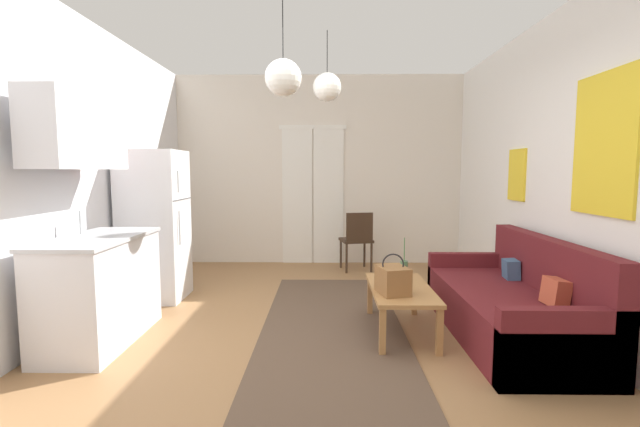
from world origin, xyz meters
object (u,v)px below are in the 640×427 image
bamboo_vase (404,270)px  pendant_lamp_far (327,87)px  couch (515,307)px  accent_chair (357,238)px  refrigerator (155,225)px  handbag (393,280)px  coffee_table (401,293)px  pendant_lamp_near (283,78)px

bamboo_vase → pendant_lamp_far: bearing=139.8°
couch → accent_chair: 2.72m
refrigerator → accent_chair: 2.72m
handbag → pendant_lamp_far: pendant_lamp_far is taller
couch → accent_chair: (-1.18, 2.44, 0.21)m
refrigerator → coffee_table: bearing=-21.4°
refrigerator → accent_chair: refrigerator is taller
couch → coffee_table: 0.98m
handbag → accent_chair: (-0.11, 2.55, -0.05)m
couch → coffee_table: couch is taller
bamboo_vase → pendant_lamp_near: (-1.05, -0.61, 1.63)m
couch → handbag: 1.11m
couch → pendant_lamp_near: bearing=-172.0°
accent_chair → pendant_lamp_far: size_ratio=1.18×
couch → accent_chair: size_ratio=2.34×
coffee_table → bamboo_vase: bamboo_vase is taller
bamboo_vase → pendant_lamp_far: size_ratio=0.56×
handbag → pendant_lamp_near: size_ratio=0.39×
pendant_lamp_far → bamboo_vase: bearing=-40.2°
bamboo_vase → pendant_lamp_near: size_ratio=0.46×
coffee_table → pendant_lamp_far: (-0.65, 0.86, 1.93)m
couch → bamboo_vase: bearing=159.3°
pendant_lamp_near → coffee_table: bearing=20.4°
couch → refrigerator: refrigerator is taller
accent_chair → couch: bearing=104.2°
handbag → pendant_lamp_near: (-0.88, -0.16, 1.60)m
coffee_table → pendant_lamp_near: size_ratio=1.21×
couch → pendant_lamp_far: pendant_lamp_far is taller
bamboo_vase → handbag: size_ratio=1.19×
bamboo_vase → refrigerator: 2.75m
bamboo_vase → coffee_table: bearing=-105.8°
bamboo_vase → accent_chair: (-0.29, 2.10, -0.02)m
coffee_table → bamboo_vase: size_ratio=2.61×
handbag → refrigerator: 2.75m
handbag → accent_chair: 2.56m
handbag → pendant_lamp_far: bearing=117.2°
couch → bamboo_vase: size_ratio=4.92×
coffee_table → accent_chair: bearing=95.2°
couch → accent_chair: couch is taller
accent_chair → pendant_lamp_far: (-0.43, -1.49, 1.81)m
bamboo_vase → accent_chair: accent_chair is taller
refrigerator → pendant_lamp_far: (1.91, -0.14, 1.46)m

